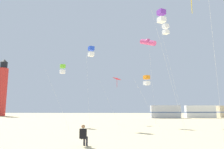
{
  "coord_description": "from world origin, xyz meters",
  "views": [
    {
      "loc": [
        2.61,
        -6.68,
        1.99
      ],
      "look_at": [
        1.51,
        12.76,
        5.16
      ],
      "focal_mm": 34.14,
      "sensor_mm": 36.0,
      "label": 1
    }
  ],
  "objects_px": {
    "kite_box_orange": "(147,80)",
    "kite_diamond_scarlet": "(116,80)",
    "kite_box_lime": "(63,69)",
    "lighthouse_distant": "(2,89)",
    "kite_flyer_standing": "(84,135)",
    "kite_diamond_gold": "(193,2)",
    "kite_box_white": "(166,29)",
    "kite_tube_rainbow": "(148,42)",
    "rv_van_white": "(200,112)",
    "kite_box_blue": "(91,52)",
    "kite_box_violet": "(161,16)",
    "rv_van_silver": "(165,112)"
  },
  "relations": [
    {
      "from": "lighthouse_distant",
      "to": "rv_van_white",
      "type": "relative_size",
      "value": 2.55
    },
    {
      "from": "kite_box_blue",
      "to": "kite_diamond_gold",
      "type": "distance_m",
      "value": 13.07
    },
    {
      "from": "kite_tube_rainbow",
      "to": "rv_van_white",
      "type": "relative_size",
      "value": 1.81
    },
    {
      "from": "kite_diamond_gold",
      "to": "lighthouse_distant",
      "type": "bearing_deg",
      "value": 131.11
    },
    {
      "from": "kite_diamond_scarlet",
      "to": "rv_van_white",
      "type": "height_order",
      "value": "kite_diamond_scarlet"
    },
    {
      "from": "kite_box_orange",
      "to": "kite_diamond_scarlet",
      "type": "bearing_deg",
      "value": 129.64
    },
    {
      "from": "kite_box_lime",
      "to": "kite_box_violet",
      "type": "bearing_deg",
      "value": -37.0
    },
    {
      "from": "kite_tube_rainbow",
      "to": "kite_box_white",
      "type": "bearing_deg",
      "value": -73.86
    },
    {
      "from": "kite_flyer_standing",
      "to": "kite_box_white",
      "type": "distance_m",
      "value": 17.26
    },
    {
      "from": "kite_box_lime",
      "to": "rv_van_silver",
      "type": "relative_size",
      "value": 1.19
    },
    {
      "from": "kite_flyer_standing",
      "to": "kite_box_white",
      "type": "bearing_deg",
      "value": -106.88
    },
    {
      "from": "kite_box_white",
      "to": "rv_van_silver",
      "type": "distance_m",
      "value": 27.37
    },
    {
      "from": "kite_box_white",
      "to": "kite_box_violet",
      "type": "bearing_deg",
      "value": -104.81
    },
    {
      "from": "kite_box_blue",
      "to": "lighthouse_distant",
      "type": "xyz_separation_m",
      "value": [
        -32.12,
        36.73,
        -0.75
      ]
    },
    {
      "from": "kite_box_orange",
      "to": "rv_van_white",
      "type": "relative_size",
      "value": 0.9
    },
    {
      "from": "kite_diamond_scarlet",
      "to": "kite_flyer_standing",
      "type": "bearing_deg",
      "value": -93.71
    },
    {
      "from": "kite_box_lime",
      "to": "rv_van_white",
      "type": "relative_size",
      "value": 1.17
    },
    {
      "from": "rv_van_white",
      "to": "kite_box_blue",
      "type": "bearing_deg",
      "value": -124.38
    },
    {
      "from": "kite_diamond_scarlet",
      "to": "lighthouse_distant",
      "type": "distance_m",
      "value": 46.52
    },
    {
      "from": "kite_box_orange",
      "to": "kite_diamond_scarlet",
      "type": "relative_size",
      "value": 0.92
    },
    {
      "from": "kite_flyer_standing",
      "to": "rv_van_white",
      "type": "distance_m",
      "value": 43.54
    },
    {
      "from": "kite_box_violet",
      "to": "kite_box_lime",
      "type": "bearing_deg",
      "value": 143.0
    },
    {
      "from": "kite_box_lime",
      "to": "lighthouse_distant",
      "type": "relative_size",
      "value": 0.46
    },
    {
      "from": "kite_box_blue",
      "to": "kite_box_violet",
      "type": "distance_m",
      "value": 9.28
    },
    {
      "from": "kite_flyer_standing",
      "to": "kite_diamond_gold",
      "type": "xyz_separation_m",
      "value": [
        6.98,
        2.07,
        8.61
      ]
    },
    {
      "from": "kite_diamond_scarlet",
      "to": "lighthouse_distant",
      "type": "relative_size",
      "value": 0.38
    },
    {
      "from": "kite_tube_rainbow",
      "to": "lighthouse_distant",
      "type": "bearing_deg",
      "value": 141.01
    },
    {
      "from": "kite_box_orange",
      "to": "kite_diamond_gold",
      "type": "xyz_separation_m",
      "value": [
        2.07,
        -11.32,
        3.86
      ]
    },
    {
      "from": "kite_box_orange",
      "to": "kite_diamond_scarlet",
      "type": "distance_m",
      "value": 5.91
    },
    {
      "from": "kite_box_lime",
      "to": "rv_van_white",
      "type": "height_order",
      "value": "kite_box_lime"
    },
    {
      "from": "kite_flyer_standing",
      "to": "kite_box_lime",
      "type": "bearing_deg",
      "value": -54.86
    },
    {
      "from": "lighthouse_distant",
      "to": "kite_diamond_gold",
      "type": "bearing_deg",
      "value": -48.89
    },
    {
      "from": "kite_box_violet",
      "to": "kite_box_lime",
      "type": "distance_m",
      "value": 14.47
    },
    {
      "from": "kite_box_orange",
      "to": "kite_box_white",
      "type": "distance_m",
      "value": 6.28
    },
    {
      "from": "kite_box_orange",
      "to": "lighthouse_distant",
      "type": "distance_m",
      "value": 52.35
    },
    {
      "from": "kite_diamond_gold",
      "to": "kite_tube_rainbow",
      "type": "distance_m",
      "value": 15.0
    },
    {
      "from": "kite_tube_rainbow",
      "to": "rv_van_white",
      "type": "xyz_separation_m",
      "value": [
        14.01,
        21.99,
        -9.8
      ]
    },
    {
      "from": "kite_diamond_scarlet",
      "to": "rv_van_silver",
      "type": "distance_m",
      "value": 22.16
    },
    {
      "from": "kite_diamond_gold",
      "to": "kite_box_violet",
      "type": "bearing_deg",
      "value": 108.28
    },
    {
      "from": "kite_box_white",
      "to": "rv_van_white",
      "type": "bearing_deg",
      "value": 65.16
    },
    {
      "from": "kite_flyer_standing",
      "to": "kite_box_orange",
      "type": "distance_m",
      "value": 15.03
    },
    {
      "from": "kite_tube_rainbow",
      "to": "kite_box_blue",
      "type": "bearing_deg",
      "value": -145.39
    },
    {
      "from": "kite_diamond_scarlet",
      "to": "kite_box_white",
      "type": "distance_m",
      "value": 9.88
    },
    {
      "from": "kite_diamond_scarlet",
      "to": "kite_box_blue",
      "type": "xyz_separation_m",
      "value": [
        -2.73,
        -5.97,
        2.58
      ]
    },
    {
      "from": "kite_box_violet",
      "to": "kite_box_white",
      "type": "distance_m",
      "value": 5.8
    },
    {
      "from": "rv_van_silver",
      "to": "kite_diamond_gold",
      "type": "bearing_deg",
      "value": -97.58
    },
    {
      "from": "kite_flyer_standing",
      "to": "kite_box_orange",
      "type": "bearing_deg",
      "value": -96.07
    },
    {
      "from": "kite_flyer_standing",
      "to": "kite_box_white",
      "type": "height_order",
      "value": "kite_box_white"
    },
    {
      "from": "lighthouse_distant",
      "to": "rv_van_white",
      "type": "bearing_deg",
      "value": -10.43
    },
    {
      "from": "kite_flyer_standing",
      "to": "kite_box_violet",
      "type": "xyz_separation_m",
      "value": [
        5.6,
        6.25,
        9.53
      ]
    }
  ]
}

